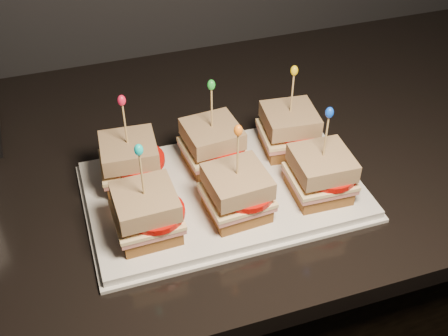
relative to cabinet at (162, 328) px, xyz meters
name	(u,v)px	position (x,y,z in m)	size (l,w,h in m)	color
cabinet	(162,328)	(0.00, 0.00, 0.00)	(2.18, 0.69, 0.91)	black
granite_slab	(143,167)	(0.00, 0.00, 0.47)	(2.22, 0.73, 0.03)	black
platter	(224,190)	(0.11, -0.13, 0.50)	(0.42, 0.26, 0.02)	white
platter_rim	(224,193)	(0.11, -0.13, 0.49)	(0.43, 0.27, 0.01)	white
sandwich_0_bread_bot	(132,174)	(-0.03, -0.07, 0.52)	(0.08, 0.08, 0.02)	#593113
sandwich_0_ham	(131,167)	(-0.03, -0.07, 0.53)	(0.09, 0.09, 0.01)	#B26457
sandwich_0_cheese	(130,163)	(-0.03, -0.07, 0.54)	(0.09, 0.09, 0.01)	#FFE09C
sandwich_0_tomato	(138,160)	(-0.02, -0.07, 0.55)	(0.08, 0.08, 0.01)	#BD0C05
sandwich_0_bread_top	(129,150)	(-0.03, -0.07, 0.57)	(0.08, 0.08, 0.03)	#5F2C0F
sandwich_0_pick	(125,126)	(-0.03, -0.07, 0.61)	(0.00, 0.00, 0.09)	tan
sandwich_0_frill	(122,100)	(-0.03, -0.07, 0.66)	(0.01, 0.01, 0.02)	red
sandwich_1_bread_bot	(213,158)	(0.11, -0.07, 0.52)	(0.08, 0.08, 0.02)	#593113
sandwich_1_ham	(212,150)	(0.11, -0.07, 0.53)	(0.09, 0.09, 0.01)	#B26457
sandwich_1_cheese	(212,147)	(0.11, -0.07, 0.54)	(0.09, 0.09, 0.01)	#FFE09C
sandwich_1_tomato	(221,144)	(0.12, -0.07, 0.55)	(0.08, 0.08, 0.01)	#BD0C05
sandwich_1_bread_top	(212,134)	(0.11, -0.07, 0.57)	(0.08, 0.08, 0.03)	#5F2C0F
sandwich_1_pick	(212,110)	(0.11, -0.07, 0.61)	(0.00, 0.00, 0.09)	tan
sandwich_1_frill	(211,85)	(0.11, -0.07, 0.66)	(0.01, 0.01, 0.02)	green
sandwich_2_bread_bot	(288,142)	(0.24, -0.07, 0.52)	(0.08, 0.08, 0.02)	#593113
sandwich_2_ham	(288,135)	(0.24, -0.07, 0.53)	(0.09, 0.09, 0.01)	#B26457
sandwich_2_cheese	(289,132)	(0.24, -0.07, 0.54)	(0.09, 0.09, 0.01)	#FFE09C
sandwich_2_tomato	(297,129)	(0.25, -0.07, 0.55)	(0.08, 0.08, 0.01)	#BD0C05
sandwich_2_bread_top	(290,119)	(0.24, -0.07, 0.57)	(0.08, 0.08, 0.03)	#5F2C0F
sandwich_2_pick	(292,96)	(0.24, -0.07, 0.61)	(0.00, 0.00, 0.09)	tan
sandwich_2_frill	(294,71)	(0.24, -0.07, 0.66)	(0.01, 0.01, 0.02)	yellow
sandwich_3_bread_bot	(148,226)	(-0.03, -0.19, 0.52)	(0.08, 0.08, 0.02)	#593113
sandwich_3_ham	(147,219)	(-0.03, -0.19, 0.53)	(0.09, 0.09, 0.01)	#B26457
sandwich_3_cheese	(147,215)	(-0.03, -0.19, 0.54)	(0.09, 0.09, 0.01)	#FFE09C
sandwich_3_tomato	(156,212)	(-0.02, -0.19, 0.55)	(0.08, 0.08, 0.01)	#BD0C05
sandwich_3_bread_top	(145,201)	(-0.03, -0.19, 0.57)	(0.08, 0.08, 0.03)	#5F2C0F
sandwich_3_pick	(142,177)	(-0.03, -0.19, 0.61)	(0.00, 0.00, 0.09)	tan
sandwich_3_frill	(139,150)	(-0.03, -0.19, 0.66)	(0.01, 0.01, 0.02)	#0AC1BD
sandwich_4_bread_bot	(237,206)	(0.11, -0.19, 0.52)	(0.08, 0.08, 0.02)	#593113
sandwich_4_ham	(237,198)	(0.11, -0.19, 0.53)	(0.09, 0.09, 0.01)	#B26457
sandwich_4_cheese	(237,195)	(0.11, -0.19, 0.54)	(0.09, 0.09, 0.01)	#FFE09C
sandwich_4_tomato	(246,192)	(0.12, -0.19, 0.55)	(0.08, 0.08, 0.01)	#BD0C05
sandwich_4_bread_top	(237,181)	(0.11, -0.19, 0.57)	(0.08, 0.08, 0.03)	#5F2C0F
sandwich_4_pick	(238,157)	(0.11, -0.19, 0.61)	(0.00, 0.00, 0.09)	tan
sandwich_4_frill	(238,130)	(0.11, -0.19, 0.66)	(0.01, 0.01, 0.02)	orange
sandwich_5_bread_bot	(319,187)	(0.24, -0.19, 0.52)	(0.08, 0.08, 0.02)	#593113
sandwich_5_ham	(320,180)	(0.24, -0.19, 0.53)	(0.09, 0.09, 0.01)	#B26457
sandwich_5_cheese	(320,176)	(0.24, -0.19, 0.54)	(0.09, 0.09, 0.01)	#FFE09C
sandwich_5_tomato	(330,173)	(0.25, -0.19, 0.55)	(0.08, 0.08, 0.01)	#BD0C05
sandwich_5_bread_top	(322,163)	(0.24, -0.19, 0.57)	(0.08, 0.08, 0.03)	#5F2C0F
sandwich_5_pick	(326,139)	(0.24, -0.19, 0.61)	(0.00, 0.00, 0.09)	tan
sandwich_5_frill	(329,113)	(0.24, -0.19, 0.66)	(0.01, 0.01, 0.02)	blue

